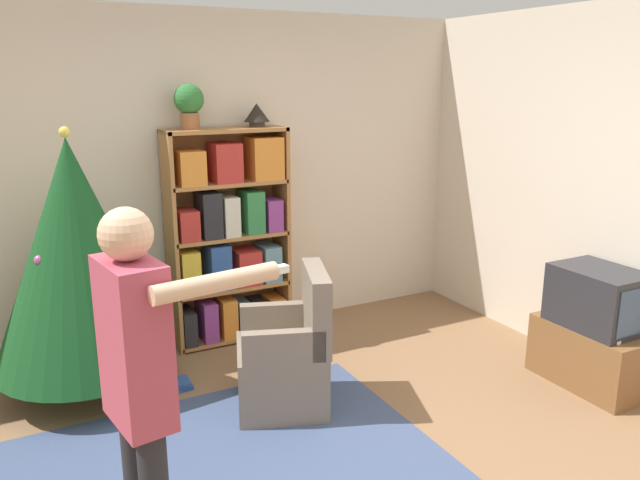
{
  "coord_description": "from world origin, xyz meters",
  "views": [
    {
      "loc": [
        -1.37,
        -2.49,
        2.08
      ],
      "look_at": [
        0.46,
        1.02,
        1.05
      ],
      "focal_mm": 35.0,
      "sensor_mm": 36.0,
      "label": 1
    }
  ],
  "objects_px": {
    "television": "(599,298)",
    "armchair": "(288,359)",
    "christmas_tree": "(77,255)",
    "table_lamp": "(257,114)",
    "standing_person": "(140,384)",
    "potted_plant": "(189,103)",
    "bookshelf": "(230,240)"
  },
  "relations": [
    {
      "from": "television",
      "to": "armchair",
      "type": "xyz_separation_m",
      "value": [
        -2.0,
        0.71,
        -0.31
      ]
    },
    {
      "from": "christmas_tree",
      "to": "table_lamp",
      "type": "bearing_deg",
      "value": 15.41
    },
    {
      "from": "standing_person",
      "to": "potted_plant",
      "type": "height_order",
      "value": "potted_plant"
    },
    {
      "from": "table_lamp",
      "to": "television",
      "type": "bearing_deg",
      "value": -48.8
    },
    {
      "from": "television",
      "to": "potted_plant",
      "type": "bearing_deg",
      "value": 139.02
    },
    {
      "from": "christmas_tree",
      "to": "potted_plant",
      "type": "height_order",
      "value": "potted_plant"
    },
    {
      "from": "potted_plant",
      "to": "standing_person",
      "type": "bearing_deg",
      "value": -111.08
    },
    {
      "from": "armchair",
      "to": "potted_plant",
      "type": "height_order",
      "value": "potted_plant"
    },
    {
      "from": "potted_plant",
      "to": "bookshelf",
      "type": "bearing_deg",
      "value": -2.6
    },
    {
      "from": "potted_plant",
      "to": "table_lamp",
      "type": "relative_size",
      "value": 1.64
    },
    {
      "from": "christmas_tree",
      "to": "potted_plant",
      "type": "xyz_separation_m",
      "value": [
        0.91,
        0.4,
        0.94
      ]
    },
    {
      "from": "television",
      "to": "potted_plant",
      "type": "height_order",
      "value": "potted_plant"
    },
    {
      "from": "christmas_tree",
      "to": "bookshelf",
      "type": "bearing_deg",
      "value": 18.11
    },
    {
      "from": "television",
      "to": "bookshelf",
      "type": "bearing_deg",
      "value": 135.53
    },
    {
      "from": "bookshelf",
      "to": "table_lamp",
      "type": "bearing_deg",
      "value": 2.64
    },
    {
      "from": "bookshelf",
      "to": "christmas_tree",
      "type": "distance_m",
      "value": 1.24
    },
    {
      "from": "armchair",
      "to": "potted_plant",
      "type": "distance_m",
      "value": 2.0
    },
    {
      "from": "television",
      "to": "standing_person",
      "type": "relative_size",
      "value": 0.35
    },
    {
      "from": "potted_plant",
      "to": "table_lamp",
      "type": "bearing_deg",
      "value": 0.0
    },
    {
      "from": "armchair",
      "to": "potted_plant",
      "type": "relative_size",
      "value": 2.8
    },
    {
      "from": "television",
      "to": "table_lamp",
      "type": "bearing_deg",
      "value": 131.2
    },
    {
      "from": "bookshelf",
      "to": "table_lamp",
      "type": "height_order",
      "value": "table_lamp"
    },
    {
      "from": "christmas_tree",
      "to": "standing_person",
      "type": "xyz_separation_m",
      "value": [
        -0.02,
        -2.02,
        0.01
      ]
    },
    {
      "from": "standing_person",
      "to": "table_lamp",
      "type": "xyz_separation_m",
      "value": [
        1.46,
        2.42,
        0.83
      ]
    },
    {
      "from": "christmas_tree",
      "to": "armchair",
      "type": "distance_m",
      "value": 1.53
    },
    {
      "from": "bookshelf",
      "to": "christmas_tree",
      "type": "relative_size",
      "value": 0.96
    },
    {
      "from": "bookshelf",
      "to": "standing_person",
      "type": "xyz_separation_m",
      "value": [
        -1.2,
        -2.4,
        0.14
      ]
    },
    {
      "from": "christmas_tree",
      "to": "potted_plant",
      "type": "bearing_deg",
      "value": 23.58
    },
    {
      "from": "television",
      "to": "potted_plant",
      "type": "xyz_separation_m",
      "value": [
        -2.22,
        1.92,
        1.27
      ]
    },
    {
      "from": "television",
      "to": "christmas_tree",
      "type": "xyz_separation_m",
      "value": [
        -3.13,
        1.53,
        0.33
      ]
    },
    {
      "from": "table_lamp",
      "to": "potted_plant",
      "type": "bearing_deg",
      "value": 180.0
    },
    {
      "from": "television",
      "to": "armchair",
      "type": "relative_size",
      "value": 0.63
    }
  ]
}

